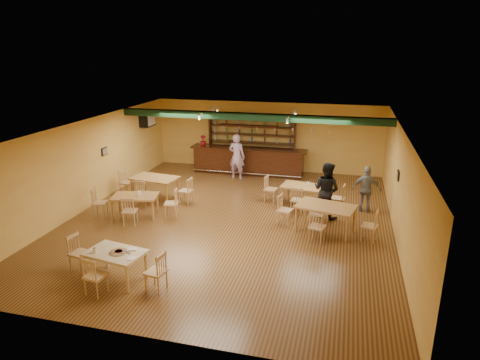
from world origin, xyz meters
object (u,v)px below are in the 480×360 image
(dining_table_b, at_px, (303,196))
(patron_bar, at_px, (237,156))
(dining_table_c, at_px, (136,206))
(near_table, at_px, (116,266))
(bar_counter, at_px, (248,161))
(dining_table_a, at_px, (155,188))
(patron_right_a, at_px, (326,190))
(dining_table_d, at_px, (325,219))

(dining_table_b, xyz_separation_m, patron_bar, (-3.05, 2.56, 0.58))
(dining_table_c, xyz_separation_m, near_table, (1.43, -3.71, 0.00))
(bar_counter, bearing_deg, dining_table_a, -122.67)
(patron_bar, xyz_separation_m, patron_right_a, (3.85, -3.36, -0.03))
(dining_table_b, bearing_deg, dining_table_d, -57.38)
(dining_table_d, xyz_separation_m, near_table, (-4.62, -3.99, -0.06))
(dining_table_a, bearing_deg, near_table, -66.45)
(near_table, bearing_deg, dining_table_d, 50.52)
(dining_table_c, bearing_deg, bar_counter, 53.78)
(dining_table_c, xyz_separation_m, patron_right_a, (5.97, 1.48, 0.56))
(bar_counter, distance_m, patron_bar, 0.96)
(bar_counter, bearing_deg, dining_table_b, -50.95)
(dining_table_c, relative_size, patron_right_a, 0.78)
(dining_table_c, height_order, patron_right_a, patron_right_a)
(bar_counter, distance_m, dining_table_c, 6.16)
(dining_table_b, relative_size, dining_table_d, 0.88)
(dining_table_b, distance_m, patron_bar, 4.02)
(dining_table_d, bearing_deg, patron_bar, 144.20)
(bar_counter, bearing_deg, patron_right_a, -49.72)
(patron_bar, bearing_deg, patron_right_a, 147.62)
(dining_table_a, xyz_separation_m, patron_bar, (2.23, 3.12, 0.54))
(near_table, height_order, patron_bar, patron_bar)
(bar_counter, xyz_separation_m, near_table, (-1.00, -9.37, -0.20))
(dining_table_b, relative_size, patron_bar, 0.78)
(dining_table_c, relative_size, patron_bar, 0.75)
(dining_table_d, height_order, near_table, dining_table_d)
(dining_table_b, xyz_separation_m, dining_table_d, (0.87, -2.00, 0.05))
(bar_counter, xyz_separation_m, dining_table_c, (-2.43, -5.66, -0.21))
(dining_table_a, xyz_separation_m, dining_table_d, (6.15, -1.43, 0.02))
(bar_counter, relative_size, dining_table_a, 3.10)
(dining_table_b, relative_size, near_table, 1.10)
(bar_counter, height_order, patron_right_a, patron_right_a)
(patron_bar, bearing_deg, dining_table_a, 63.21)
(dining_table_b, distance_m, dining_table_d, 2.18)
(bar_counter, height_order, dining_table_c, bar_counter)
(dining_table_a, distance_m, dining_table_c, 1.72)
(dining_table_b, xyz_separation_m, near_table, (-3.75, -5.98, -0.01))
(dining_table_a, relative_size, dining_table_b, 1.09)
(near_table, bearing_deg, bar_counter, 93.62)
(dining_table_a, height_order, patron_right_a, patron_right_a)
(dining_table_a, distance_m, patron_bar, 3.88)
(patron_right_a, bearing_deg, dining_table_d, 121.19)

